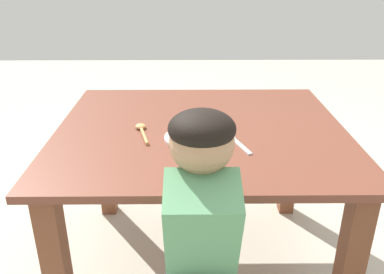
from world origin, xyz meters
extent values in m
plane|color=#BDB8A5|center=(0.00, 0.00, 0.00)|extent=(8.00, 8.00, 0.00)
cube|color=brown|center=(0.00, 0.00, 0.66)|extent=(1.13, 1.00, 0.03)
cube|color=brown|center=(-0.49, -0.42, 0.33)|extent=(0.08, 0.08, 0.65)
cube|color=brown|center=(0.49, -0.42, 0.33)|extent=(0.08, 0.08, 0.65)
cube|color=brown|center=(-0.49, 0.42, 0.33)|extent=(0.08, 0.08, 0.65)
cube|color=brown|center=(0.49, 0.42, 0.33)|extent=(0.08, 0.08, 0.65)
cylinder|color=beige|center=(-0.04, -0.12, 0.68)|extent=(0.20, 0.20, 0.01)
ellipsoid|color=yellow|center=(-0.02, -0.15, 0.71)|extent=(0.07, 0.07, 0.04)
ellipsoid|color=red|center=(-0.03, -0.08, 0.70)|extent=(0.04, 0.04, 0.02)
ellipsoid|color=red|center=(-0.04, -0.06, 0.70)|extent=(0.02, 0.03, 0.02)
ellipsoid|color=red|center=(-0.08, -0.07, 0.70)|extent=(0.03, 0.03, 0.02)
ellipsoid|color=silver|center=(-0.06, -0.09, 0.70)|extent=(0.06, 0.05, 0.03)
cube|color=silver|center=(0.14, -0.18, 0.68)|extent=(0.06, 0.14, 0.01)
cube|color=silver|center=(0.11, -0.09, 0.68)|extent=(0.04, 0.05, 0.01)
cylinder|color=silver|center=(0.10, -0.05, 0.68)|extent=(0.02, 0.04, 0.00)
cylinder|color=silver|center=(0.09, -0.05, 0.68)|extent=(0.02, 0.04, 0.00)
cylinder|color=silver|center=(0.08, -0.05, 0.68)|extent=(0.02, 0.04, 0.00)
cylinder|color=tan|center=(-0.21, -0.10, 0.68)|extent=(0.05, 0.14, 0.01)
ellipsoid|color=tan|center=(-0.24, -0.01, 0.69)|extent=(0.05, 0.05, 0.02)
cube|color=#599966|center=(-0.02, -0.64, 0.66)|extent=(0.18, 0.23, 0.34)
sphere|color=tan|center=(-0.02, -0.59, 0.89)|extent=(0.16, 0.16, 0.16)
ellipsoid|color=black|center=(-0.02, -0.59, 0.92)|extent=(0.16, 0.16, 0.09)
cylinder|color=tan|center=(-0.02, -0.49, 0.70)|extent=(0.05, 0.20, 0.05)
camera|label=1|loc=(-0.05, -1.47, 1.29)|focal=37.74mm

